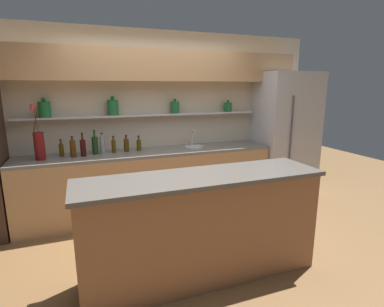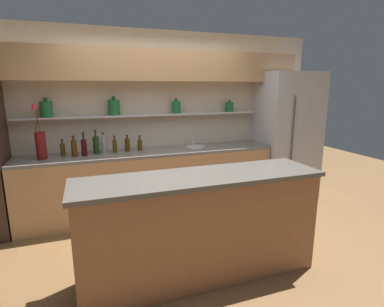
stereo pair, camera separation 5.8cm
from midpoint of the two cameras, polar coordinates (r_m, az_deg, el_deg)
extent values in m
plane|color=brown|center=(3.51, -1.38, -18.44)|extent=(12.00, 12.00, 0.00)
cube|color=beige|center=(4.57, -8.13, 6.13)|extent=(5.20, 0.10, 2.60)
cube|color=#B7B7BC|center=(4.40, -9.22, 7.25)|extent=(3.44, 0.18, 0.02)
cylinder|color=#19602D|center=(4.32, -26.61, 7.49)|extent=(0.15, 0.15, 0.20)
sphere|color=#19602D|center=(4.31, -26.78, 9.16)|extent=(0.05, 0.05, 0.05)
cylinder|color=#19602D|center=(4.32, -15.21, 8.44)|extent=(0.15, 0.15, 0.21)
sphere|color=#19602D|center=(4.31, -15.32, 10.18)|extent=(0.05, 0.05, 0.05)
cylinder|color=#19602D|center=(4.49, -3.62, 8.76)|extent=(0.12, 0.12, 0.17)
sphere|color=#19602D|center=(4.49, -3.64, 10.15)|extent=(0.04, 0.04, 0.04)
cylinder|color=#19602D|center=(4.83, 6.51, 8.78)|extent=(0.12, 0.12, 0.14)
sphere|color=#19602D|center=(4.82, 6.53, 9.87)|extent=(0.04, 0.04, 0.04)
cube|color=tan|center=(4.34, -7.80, 16.25)|extent=(4.42, 0.34, 0.42)
cube|color=tan|center=(4.39, -8.20, -5.67)|extent=(3.54, 0.62, 0.88)
cube|color=slate|center=(4.27, -8.39, 0.20)|extent=(3.54, 0.62, 0.04)
cube|color=#99603D|center=(2.93, 1.30, -14.11)|extent=(2.23, 0.55, 0.98)
cube|color=#56514C|center=(2.74, 1.35, -4.55)|extent=(2.29, 0.61, 0.04)
cube|color=#B7B7BC|center=(5.16, 16.90, 3.27)|extent=(0.93, 0.70, 2.03)
cylinder|color=#4C4C51|center=(4.76, 18.05, 3.68)|extent=(0.02, 0.02, 1.12)
cylinder|color=maroon|center=(4.15, -27.40, 1.24)|extent=(0.12, 0.12, 0.34)
cylinder|color=#4C3319|center=(4.13, -28.03, 5.76)|extent=(0.08, 0.05, 0.31)
sphere|color=red|center=(4.16, -28.49, 7.94)|extent=(0.06, 0.06, 0.06)
cylinder|color=#4C3319|center=(4.12, -27.94, 5.67)|extent=(0.07, 0.04, 0.30)
sphere|color=red|center=(4.15, -28.37, 7.78)|extent=(0.05, 0.05, 0.05)
cylinder|color=#4C3319|center=(4.10, -27.92, 5.56)|extent=(0.03, 0.02, 0.29)
sphere|color=red|center=(4.06, -28.54, 7.52)|extent=(0.04, 0.04, 0.04)
cylinder|color=#B7B7BC|center=(4.45, 0.14, 1.25)|extent=(0.29, 0.29, 0.02)
cylinder|color=#B7B7BC|center=(4.53, -0.34, 2.99)|extent=(0.02, 0.02, 0.22)
cylinder|color=#B7B7BC|center=(4.45, -0.08, 4.26)|extent=(0.02, 0.12, 0.02)
cylinder|color=#4C2D0C|center=(4.14, -22.11, 0.82)|extent=(0.07, 0.07, 0.21)
cylinder|color=#4C2D0C|center=(4.12, -22.26, 2.58)|extent=(0.03, 0.03, 0.04)
cylinder|color=black|center=(4.11, -22.29, 2.99)|extent=(0.03, 0.03, 0.01)
cylinder|color=gray|center=(4.24, -17.05, 1.51)|extent=(0.07, 0.07, 0.22)
cylinder|color=gray|center=(4.22, -17.17, 3.27)|extent=(0.03, 0.03, 0.04)
cylinder|color=black|center=(4.22, -17.19, 3.67)|extent=(0.03, 0.03, 0.01)
cylinder|color=#380C0C|center=(4.14, -20.41, 0.97)|extent=(0.07, 0.07, 0.22)
cylinder|color=#380C0C|center=(4.12, -20.57, 2.99)|extent=(0.02, 0.02, 0.08)
cylinder|color=black|center=(4.11, -20.62, 3.63)|extent=(0.03, 0.03, 0.01)
cylinder|color=#47380A|center=(4.25, -23.96, 0.56)|extent=(0.06, 0.06, 0.16)
cylinder|color=#47380A|center=(4.23, -24.09, 1.96)|extent=(0.03, 0.03, 0.05)
cylinder|color=black|center=(4.22, -24.13, 2.39)|extent=(0.03, 0.03, 0.01)
cylinder|color=#193814|center=(4.22, -18.35, 1.45)|extent=(0.08, 0.08, 0.23)
cylinder|color=#193814|center=(4.19, -18.50, 3.55)|extent=(0.02, 0.02, 0.08)
cylinder|color=black|center=(4.19, -18.54, 4.18)|extent=(0.03, 0.03, 0.01)
cylinder|color=#47380A|center=(4.31, -10.46, 1.55)|extent=(0.06, 0.06, 0.15)
cylinder|color=#47380A|center=(4.30, -10.51, 2.85)|extent=(0.03, 0.03, 0.05)
cylinder|color=black|center=(4.29, -10.53, 3.27)|extent=(0.03, 0.03, 0.01)
cylinder|color=#4C2D0C|center=(4.28, -12.77, 1.52)|extent=(0.07, 0.07, 0.17)
cylinder|color=#4C2D0C|center=(4.26, -12.84, 2.96)|extent=(0.03, 0.03, 0.04)
cylinder|color=black|center=(4.25, -12.86, 3.36)|extent=(0.03, 0.03, 0.01)
cylinder|color=#47380A|center=(4.23, -15.05, 1.26)|extent=(0.06, 0.06, 0.17)
cylinder|color=#47380A|center=(4.21, -15.14, 2.74)|extent=(0.03, 0.03, 0.05)
cylinder|color=black|center=(4.21, -15.16, 3.17)|extent=(0.03, 0.03, 0.01)
camera|label=1|loc=(0.03, -90.46, -0.10)|focal=28.00mm
camera|label=2|loc=(0.03, 89.54, 0.10)|focal=28.00mm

